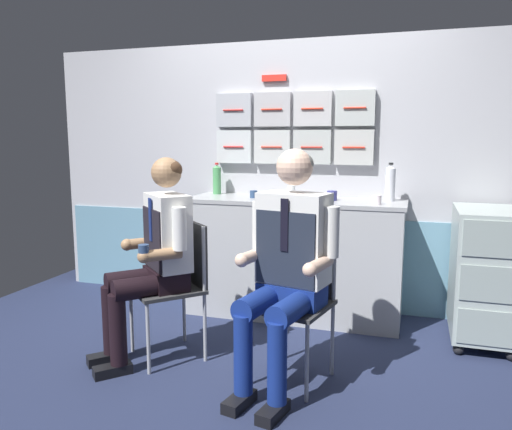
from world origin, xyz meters
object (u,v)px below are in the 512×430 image
Objects in this scene: crew_member_left at (155,250)px; crew_member_right at (287,257)px; folding_chair_left at (181,274)px; espresso_cup_small at (332,195)px; water_bottle_blue_cap at (217,179)px; service_trolley at (484,272)px; folding_chair_right at (299,287)px.

crew_member_right is (0.85, -0.08, 0.04)m from crew_member_left.
crew_member_left reaches higher than folding_chair_left.
espresso_cup_small is at bearing 86.92° from crew_member_right.
folding_chair_left is 0.23m from crew_member_left.
water_bottle_blue_cap is at bearing 99.55° from folding_chair_left.
service_trolley is at bearing -7.72° from water_bottle_blue_cap.
folding_chair_left is 1.29m from espresso_cup_small.
folding_chair_right is at bearing 77.64° from crew_member_right.
crew_member_left reaches higher than espresso_cup_small.
service_trolley reaches higher than folding_chair_right.
folding_chair_right is (-1.08, -0.84, 0.04)m from service_trolley.
crew_member_right reaches higher than crew_member_left.
folding_chair_right is 1.56m from water_bottle_blue_cap.
folding_chair_left is at bearing 176.60° from folding_chair_right.
folding_chair_left is 1.00× the size of folding_chair_right.
espresso_cup_small is at bearing 48.67° from crew_member_left.
folding_chair_right is 3.29× the size of water_bottle_blue_cap.
crew_member_left is 16.97× the size of espresso_cup_small.
folding_chair_left is 3.29× the size of water_bottle_blue_cap.
folding_chair_left is (-1.86, -0.79, 0.04)m from service_trolley.
crew_member_right reaches higher than espresso_cup_small.
folding_chair_left is at bearing -80.45° from water_bottle_blue_cap.
folding_chair_left is 0.65× the size of crew_member_right.
crew_member_right is at bearing -53.98° from water_bottle_blue_cap.
service_trolley is 2.18m from crew_member_left.
folding_chair_right is 0.26m from crew_member_right.
service_trolley is 12.27× the size of espresso_cup_small.
crew_member_right is 1.14m from espresso_cup_small.
water_bottle_blue_cap is at bearing 126.02° from crew_member_right.
espresso_cup_small reaches higher than folding_chair_right.
water_bottle_blue_cap is at bearing 171.41° from espresso_cup_small.
service_trolley is 3.52× the size of water_bottle_blue_cap.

